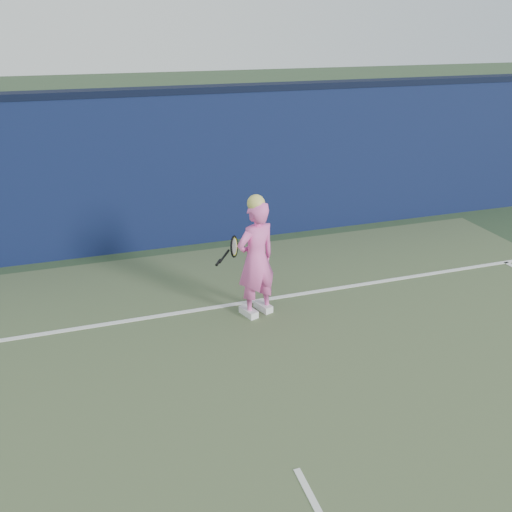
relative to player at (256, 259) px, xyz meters
name	(u,v)px	position (x,y,z in m)	size (l,w,h in m)	color
backstop_wall	(175,172)	(-0.51, 2.80, 0.47)	(24.00, 0.40, 2.50)	#0D193D
wall_cap	(169,90)	(-0.51, 2.80, 1.77)	(24.00, 0.42, 0.10)	black
player	(256,259)	(0.00, 0.00, 0.00)	(0.65, 0.53, 1.63)	#FA61BC
racket	(233,248)	(-0.17, 0.47, -0.01)	(0.43, 0.42, 0.30)	black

